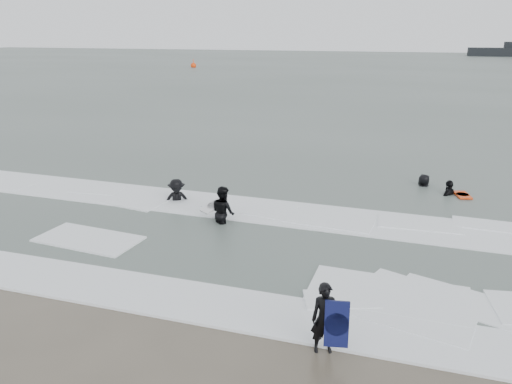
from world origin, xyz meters
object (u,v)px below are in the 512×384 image
(surfer_right_near, at_px, (449,195))
(buoy, at_px, (193,65))
(surfer_breaker, at_px, (177,203))
(surfer_right_far, at_px, (423,187))
(surfer_centre, at_px, (323,351))
(surfer_wading, at_px, (223,223))

(surfer_right_near, xyz_separation_m, buoy, (-41.64, 64.08, 0.42))
(surfer_breaker, relative_size, surfer_right_far, 1.05)
(surfer_centre, xyz_separation_m, surfer_right_far, (1.82, 12.68, 0.00))
(surfer_right_near, xyz_separation_m, surfer_right_far, (-0.98, 0.90, 0.00))
(surfer_wading, distance_m, buoy, 77.69)
(surfer_breaker, relative_size, buoy, 1.09)
(surfer_wading, bearing_deg, surfer_breaker, 7.65)
(surfer_centre, bearing_deg, buoy, 97.02)
(surfer_right_near, bearing_deg, surfer_wading, -22.36)
(surfer_right_near, distance_m, buoy, 76.42)
(surfer_centre, bearing_deg, surfer_right_near, 56.55)
(surfer_centre, relative_size, buoy, 0.94)
(surfer_centre, height_order, surfer_breaker, surfer_breaker)
(buoy, bearing_deg, surfer_centre, -62.89)
(surfer_right_far, distance_m, buoy, 75.14)
(surfer_centre, xyz_separation_m, surfer_breaker, (-7.21, 7.50, 0.00))
(surfer_right_near, bearing_deg, surfer_right_far, -102.10)
(surfer_centre, distance_m, surfer_right_far, 12.80)
(surfer_breaker, bearing_deg, surfer_centre, -76.30)
(surfer_wading, xyz_separation_m, surfer_right_near, (7.49, 5.70, 0.00))
(surfer_wading, distance_m, surfer_right_far, 9.27)
(surfer_breaker, bearing_deg, surfer_wading, -59.68)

